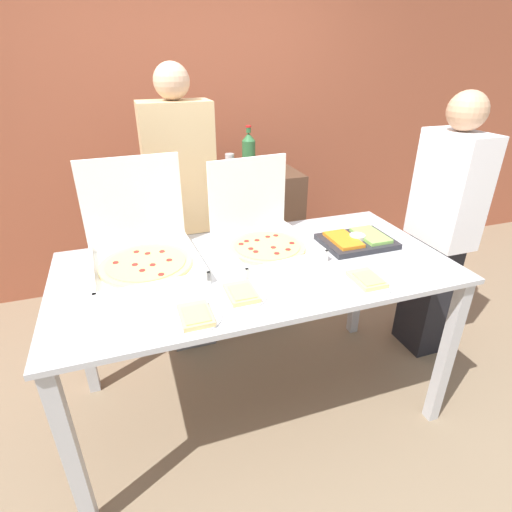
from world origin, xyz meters
The scene contains 14 objects.
ground_plane centered at (0.00, 0.00, 0.00)m, with size 16.00×16.00×0.00m, color #847056.
brick_wall_behind centered at (0.00, 1.70, 1.40)m, with size 10.00×0.06×2.80m.
buffet_table centered at (0.00, 0.00, 0.80)m, with size 1.89×0.94×0.91m.
pizza_box_far_left centered at (-0.51, 0.19, 1.00)m, with size 0.52×0.53×0.49m.
pizza_box_far_right centered at (0.09, 0.17, 0.99)m, with size 0.50×0.51×0.44m.
paper_plate_front_left centered at (0.42, -0.32, 0.92)m, with size 0.25×0.25×0.03m.
paper_plate_front_center centered at (-0.15, -0.24, 0.92)m, with size 0.22×0.22×0.03m.
paper_plate_front_right centered at (-0.36, -0.34, 0.93)m, with size 0.20×0.20×0.03m.
veggie_tray centered at (0.59, 0.05, 0.93)m, with size 0.38×0.28×0.05m.
sideboard_podium centered at (0.37, 1.06, 0.54)m, with size 0.58×0.49×1.08m.
soda_bottle centered at (0.32, 1.10, 1.22)m, with size 0.09×0.09×0.32m.
soda_can_silver centered at (0.19, 1.14, 1.14)m, with size 0.07×0.07×0.12m.
person_guest_plaid centered at (-0.23, 0.70, 0.94)m, with size 0.40×0.22×1.80m.
person_guest_cap centered at (1.25, 0.15, 0.87)m, with size 0.22×0.40×1.67m.
Camera 1 is at (-0.56, -1.62, 1.83)m, focal length 28.00 mm.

